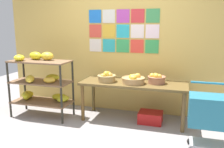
{
  "coord_description": "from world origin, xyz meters",
  "views": [
    {
      "loc": [
        1.1,
        -2.73,
        1.62
      ],
      "look_at": [
        0.08,
        0.66,
        0.9
      ],
      "focal_mm": 38.36,
      "sensor_mm": 36.0,
      "label": 1
    }
  ],
  "objects": [
    {
      "name": "fruit_basket_left",
      "position": [
        0.33,
        1.08,
        0.75
      ],
      "size": [
        0.39,
        0.39,
        0.17
      ],
      "color": "tan",
      "rests_on": "display_table"
    },
    {
      "name": "display_table",
      "position": [
        0.32,
        1.15,
        0.6
      ],
      "size": [
        1.79,
        0.63,
        0.68
      ],
      "color": "brown",
      "rests_on": "ground"
    },
    {
      "name": "fruit_basket_right",
      "position": [
        -0.14,
        1.08,
        0.76
      ],
      "size": [
        0.32,
        0.32,
        0.18
      ],
      "color": "#A78650",
      "rests_on": "display_table"
    },
    {
      "name": "fruit_basket_back_right",
      "position": [
        0.69,
        1.19,
        0.76
      ],
      "size": [
        0.3,
        0.3,
        0.18
      ],
      "color": "#A76B4D",
      "rests_on": "display_table"
    },
    {
      "name": "shopping_cart",
      "position": [
        1.47,
        0.4,
        0.52
      ],
      "size": [
        0.52,
        0.41,
        0.89
      ],
      "rotation": [
        0.0,
        0.0,
        -0.07
      ],
      "color": "black",
      "rests_on": "ground"
    },
    {
      "name": "banana_shelf_unit",
      "position": [
        -1.32,
        0.9,
        0.66
      ],
      "size": [
        1.07,
        0.53,
        1.17
      ],
      "color": "#28261E",
      "rests_on": "ground"
    },
    {
      "name": "produce_crate_under_table",
      "position": [
        0.62,
        1.13,
        0.09
      ],
      "size": [
        0.39,
        0.31,
        0.19
      ],
      "primitive_type": "cube",
      "color": "#B01715",
      "rests_on": "ground"
    },
    {
      "name": "back_wall_with_art",
      "position": [
        0.0,
        1.62,
        1.44
      ],
      "size": [
        4.69,
        0.07,
        2.88
      ],
      "color": "#D4AE54",
      "rests_on": "ground"
    }
  ]
}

